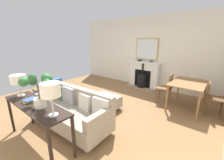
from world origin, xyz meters
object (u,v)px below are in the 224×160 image
dining_chair_near_fireplace (167,86)px  dining_chair_by_back_wall (212,96)px  table_lamp_near_end (18,80)px  book_stack (30,100)px  sofa (72,111)px  ottoman (105,102)px  console_table (36,109)px  table_lamp_far_end (51,91)px  potted_plant (39,85)px  mantel_bowl_far (151,61)px  armchair_accent (50,89)px  mantel_bowl_near (140,60)px  fireplace (143,76)px  dining_table (188,86)px

dining_chair_near_fireplace → dining_chair_by_back_wall: dining_chair_near_fireplace is taller
table_lamp_near_end → book_stack: table_lamp_near_end is taller
sofa → ottoman: sofa is taller
console_table → book_stack: 0.22m
table_lamp_far_end → potted_plant: (-0.04, -0.43, -0.01)m
mantel_bowl_far → console_table: (4.19, -0.18, -0.36)m
ottoman → dining_chair_by_back_wall: bearing=123.4°
console_table → table_lamp_far_end: size_ratio=3.23×
armchair_accent → table_lamp_far_end: size_ratio=1.50×
mantel_bowl_near → dining_chair_by_back_wall: mantel_bowl_near is taller
potted_plant → book_stack: potted_plant is taller
armchair_accent → book_stack: size_ratio=2.85×
sofa → table_lamp_far_end: size_ratio=3.82×
table_lamp_near_end → potted_plant: bearing=92.8°
table_lamp_near_end → table_lamp_far_end: 1.20m
mantel_bowl_near → console_table: bearing=4.2°
console_table → table_lamp_far_end: 0.76m
mantel_bowl_far → armchair_accent: (3.17, -1.67, -0.62)m
sofa → dining_chair_by_back_wall: 3.34m
sofa → table_lamp_far_end: bearing=40.1°
table_lamp_far_end → potted_plant: size_ratio=0.82×
ottoman → mantel_bowl_near: bearing=-171.8°
mantel_bowl_far → ottoman: bearing=-2.9°
potted_plant → dining_chair_near_fireplace: (-3.14, 1.00, -0.62)m
dining_chair_near_fireplace → dining_chair_by_back_wall: size_ratio=1.05×
sofa → table_lamp_near_end: table_lamp_near_end is taller
dining_chair_near_fireplace → book_stack: bearing=-23.1°
book_stack → dining_chair_by_back_wall: (-3.16, 2.45, -0.28)m
fireplace → dining_chair_by_back_wall: (0.98, 2.34, 0.06)m
mantel_bowl_near → dining_chair_near_fireplace: bearing=55.8°
table_lamp_far_end → sofa: bearing=-139.9°
table_lamp_far_end → dining_chair_by_back_wall: size_ratio=0.58×
sofa → dining_table: sofa is taller
ottoman → console_table: size_ratio=0.45×
mantel_bowl_far → book_stack: size_ratio=0.44×
table_lamp_near_end → dining_chair_near_fireplace: table_lamp_near_end is taller
dining_chair_by_back_wall → sofa: bearing=-42.7°
potted_plant → dining_chair_by_back_wall: size_ratio=0.72×
book_stack → dining_table: (-3.17, 1.90, -0.14)m
potted_plant → ottoman: bearing=-175.8°
fireplace → ottoman: fireplace is taller
armchair_accent → dining_chair_by_back_wall: size_ratio=0.88×
table_lamp_near_end → book_stack: 0.51m
ottoman → table_lamp_far_end: bearing=17.9°
sofa → table_lamp_far_end: table_lamp_far_end is taller
table_lamp_far_end → potted_plant: bearing=-95.0°
ottoman → table_lamp_far_end: (1.71, 0.55, 0.92)m
table_lamp_far_end → dining_chair_near_fireplace: size_ratio=0.56×
console_table → table_lamp_far_end: (-0.00, 0.60, 0.47)m
fireplace → dining_chair_near_fireplace: bearing=52.4°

